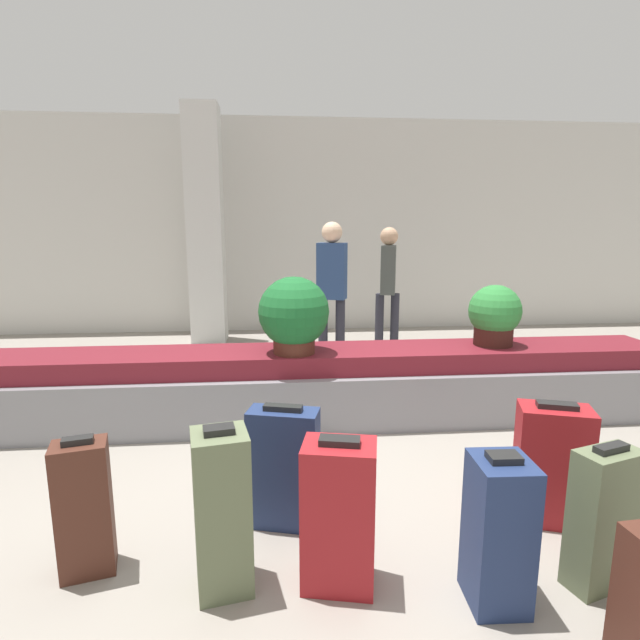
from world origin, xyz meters
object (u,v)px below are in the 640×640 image
suitcase_6 (603,519)px  potted_plant_1 (495,315)px  pillar (206,227)px  suitcase_3 (222,512)px  suitcase_1 (551,464)px  traveler_1 (332,282)px  traveler_0 (388,280)px  suitcase_2 (339,515)px  potted_plant_0 (294,315)px  suitcase_7 (284,468)px  suitcase_5 (498,532)px  suitcase_0 (84,508)px

suitcase_6 → potted_plant_1: size_ratio=1.33×
pillar → suitcase_3: bearing=-82.3°
suitcase_1 → traveler_1: traveler_1 is taller
potted_plant_1 → suitcase_1: bearing=-102.7°
traveler_0 → traveler_1: (-0.79, -0.59, 0.05)m
suitcase_2 → potted_plant_0: bearing=105.9°
pillar → potted_plant_1: 4.19m
suitcase_3 → traveler_0: traveler_0 is taller
suitcase_7 → potted_plant_1: (1.85, 1.53, 0.54)m
pillar → suitcase_5: 5.68m
suitcase_2 → potted_plant_1: size_ratio=1.38×
suitcase_5 → suitcase_6: 0.52m
traveler_1 → suitcase_3: bearing=-83.2°
suitcase_6 → traveler_0: (-0.03, 4.28, 0.62)m
suitcase_7 → potted_plant_0: potted_plant_0 is taller
suitcase_2 → suitcase_6: (1.19, -0.12, -0.01)m
suitcase_2 → traveler_0: bearing=86.6°
pillar → traveler_1: (1.58, -1.46, -0.60)m
suitcase_3 → suitcase_5: bearing=-20.4°
potted_plant_1 → traveler_0: bearing=101.7°
potted_plant_0 → traveler_1: bearing=73.4°
suitcase_3 → pillar: bearing=86.7°
suitcase_2 → suitcase_7: size_ratio=1.04×
suitcase_1 → potted_plant_0: size_ratio=1.12×
suitcase_0 → suitcase_5: size_ratio=0.98×
suitcase_3 → traveler_1: bearing=64.8°
pillar → suitcase_6: pillar is taller
suitcase_3 → potted_plant_0: potted_plant_0 is taller
suitcase_5 → suitcase_2: bearing=167.9°
suitcase_2 → suitcase_3: (-0.52, 0.02, 0.03)m
suitcase_0 → suitcase_6: 2.39m
suitcase_3 → suitcase_6: size_ratio=1.13×
suitcase_3 → suitcase_0: bearing=154.7°
traveler_1 → suitcase_0: bearing=-93.7°
suitcase_5 → traveler_0: bearing=85.9°
suitcase_0 → traveler_0: size_ratio=0.43×
traveler_1 → suitcase_1: bearing=-53.8°
suitcase_1 → suitcase_5: size_ratio=1.00×
suitcase_0 → traveler_1: 3.79m
traveler_0 → suitcase_7: bearing=174.2°
suitcase_7 → traveler_1: (0.62, 3.09, 0.66)m
suitcase_3 → potted_plant_0: (0.40, 1.88, 0.55)m
suitcase_1 → suitcase_6: 0.52m
potted_plant_0 → pillar: bearing=109.0°
suitcase_3 → potted_plant_1: potted_plant_1 is taller
suitcase_1 → traveler_0: traveler_0 is taller
suitcase_5 → potted_plant_1: bearing=69.3°
suitcase_7 → potted_plant_1: size_ratio=1.34×
suitcase_1 → suitcase_6: size_ratio=1.01×
suitcase_7 → traveler_0: 3.98m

